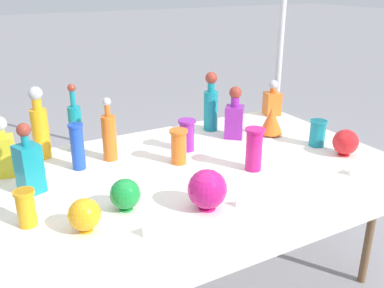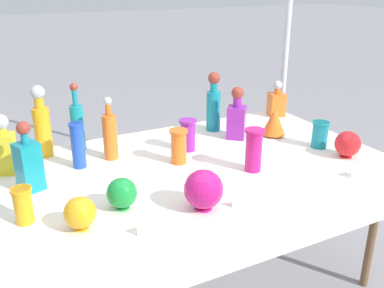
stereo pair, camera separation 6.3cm
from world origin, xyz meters
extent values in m
plane|color=gray|center=(0.00, 0.00, 0.00)|extent=(40.00, 40.00, 0.00)
cube|color=white|center=(0.00, 0.00, 0.74)|extent=(1.94, 1.10, 0.03)
cube|color=white|center=(0.00, -0.56, 0.63)|extent=(1.94, 0.01, 0.25)
cylinder|color=brown|center=(0.87, -0.45, 0.36)|extent=(0.04, 0.04, 0.73)
cylinder|color=brown|center=(-0.87, 0.45, 0.36)|extent=(0.04, 0.04, 0.73)
cylinder|color=brown|center=(0.87, 0.45, 0.36)|extent=(0.04, 0.04, 0.73)
cylinder|color=teal|center=(-0.46, 0.44, 0.88)|extent=(0.07, 0.07, 0.24)
cylinder|color=teal|center=(-0.46, 0.44, 1.05)|extent=(0.03, 0.03, 0.09)
sphere|color=maroon|center=(-0.46, 0.44, 1.11)|extent=(0.04, 0.04, 0.04)
cylinder|color=orange|center=(-0.64, 0.44, 0.89)|extent=(0.08, 0.08, 0.26)
cylinder|color=orange|center=(-0.64, 0.44, 1.05)|extent=(0.05, 0.05, 0.06)
sphere|color=#B2B2B7|center=(-0.64, 0.44, 1.10)|extent=(0.07, 0.07, 0.07)
cylinder|color=orange|center=(-0.35, 0.24, 0.88)|extent=(0.07, 0.07, 0.23)
cylinder|color=orange|center=(-0.35, 0.24, 1.02)|extent=(0.03, 0.03, 0.06)
sphere|color=#B2B2B7|center=(-0.35, 0.24, 1.07)|extent=(0.04, 0.04, 0.04)
cylinder|color=teal|center=(0.34, 0.38, 0.88)|extent=(0.09, 0.09, 0.24)
cylinder|color=teal|center=(0.34, 0.38, 1.03)|extent=(0.04, 0.04, 0.06)
sphere|color=maroon|center=(0.34, 0.38, 1.08)|extent=(0.07, 0.07, 0.07)
cube|color=teal|center=(-0.76, 0.06, 0.87)|extent=(0.12, 0.12, 0.22)
cylinder|color=teal|center=(-0.76, 0.06, 1.00)|extent=(0.03, 0.03, 0.05)
sphere|color=maroon|center=(-0.76, 0.06, 1.05)|extent=(0.06, 0.06, 0.06)
cube|color=purple|center=(0.39, 0.20, 0.85)|extent=(0.14, 0.14, 0.19)
cylinder|color=purple|center=(0.39, 0.20, 0.98)|extent=(0.05, 0.05, 0.06)
sphere|color=maroon|center=(0.39, 0.20, 1.03)|extent=(0.07, 0.07, 0.07)
cube|color=yellow|center=(-0.84, 0.30, 0.86)|extent=(0.11, 0.11, 0.20)
cylinder|color=yellow|center=(-0.84, 0.30, 0.97)|extent=(0.04, 0.04, 0.04)
sphere|color=#B2B2B7|center=(-0.84, 0.30, 1.02)|extent=(0.07, 0.07, 0.07)
cube|color=orange|center=(0.86, 0.44, 0.84)|extent=(0.12, 0.12, 0.15)
cylinder|color=orange|center=(0.86, 0.44, 0.93)|extent=(0.04, 0.04, 0.04)
sphere|color=#B2B2B7|center=(0.86, 0.44, 0.97)|extent=(0.06, 0.06, 0.06)
cylinder|color=orange|center=(-0.06, 0.03, 0.85)|extent=(0.08, 0.08, 0.18)
cylinder|color=orange|center=(-0.06, 0.03, 0.93)|extent=(0.09, 0.09, 0.01)
cylinder|color=purple|center=(0.06, 0.16, 0.85)|extent=(0.08, 0.08, 0.17)
cylinder|color=purple|center=(0.06, 0.16, 0.93)|extent=(0.10, 0.10, 0.01)
cylinder|color=blue|center=(-0.52, 0.21, 0.87)|extent=(0.06, 0.06, 0.23)
cylinder|color=blue|center=(-0.52, 0.21, 0.98)|extent=(0.07, 0.07, 0.01)
cylinder|color=orange|center=(-0.83, -0.21, 0.83)|extent=(0.07, 0.07, 0.15)
cylinder|color=orange|center=(-0.83, -0.21, 0.90)|extent=(0.08, 0.08, 0.01)
cylinder|color=#C61972|center=(0.22, -0.22, 0.87)|extent=(0.08, 0.08, 0.21)
cylinder|color=#C61972|center=(0.22, -0.22, 0.96)|extent=(0.10, 0.10, 0.01)
cylinder|color=teal|center=(0.72, -0.13, 0.83)|extent=(0.09, 0.09, 0.15)
cylinder|color=teal|center=(0.72, -0.13, 0.90)|extent=(0.10, 0.10, 0.01)
cylinder|color=orange|center=(0.61, 0.13, 0.77)|extent=(0.07, 0.07, 0.01)
cone|color=orange|center=(0.61, 0.13, 0.85)|extent=(0.14, 0.14, 0.15)
cylinder|color=red|center=(0.74, -0.31, 0.76)|extent=(0.06, 0.06, 0.01)
sphere|color=red|center=(0.74, -0.31, 0.83)|extent=(0.13, 0.13, 0.13)
cylinder|color=orange|center=(-0.65, -0.35, 0.76)|extent=(0.05, 0.05, 0.01)
sphere|color=orange|center=(-0.65, -0.35, 0.83)|extent=(0.12, 0.12, 0.12)
cylinder|color=#198C38|center=(-0.46, -0.28, 0.76)|extent=(0.06, 0.06, 0.01)
sphere|color=#198C38|center=(-0.46, -0.28, 0.83)|extent=(0.12, 0.12, 0.12)
cylinder|color=#C61972|center=(-0.17, -0.43, 0.76)|extent=(0.07, 0.07, 0.01)
sphere|color=#C61972|center=(-0.17, -0.43, 0.85)|extent=(0.16, 0.16, 0.16)
cube|color=white|center=(0.60, -0.49, 0.78)|extent=(0.06, 0.02, 0.04)
cube|color=white|center=(-0.45, -0.49, 0.78)|extent=(0.05, 0.02, 0.04)
cube|color=white|center=(-0.04, -0.48, 0.78)|extent=(0.05, 0.03, 0.04)
cube|color=tan|center=(-0.56, 1.07, 0.15)|extent=(0.43, 0.41, 0.30)
cube|color=tan|center=(-0.56, 1.18, 0.34)|extent=(0.36, 0.09, 0.09)
cylinder|color=silver|center=(1.16, 0.74, 1.35)|extent=(0.04, 0.04, 2.69)
cylinder|color=#333338|center=(1.16, 0.74, 0.02)|extent=(0.18, 0.18, 0.04)
camera|label=1|loc=(-0.96, -1.73, 1.64)|focal=40.00mm
camera|label=2|loc=(-0.91, -1.76, 1.64)|focal=40.00mm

